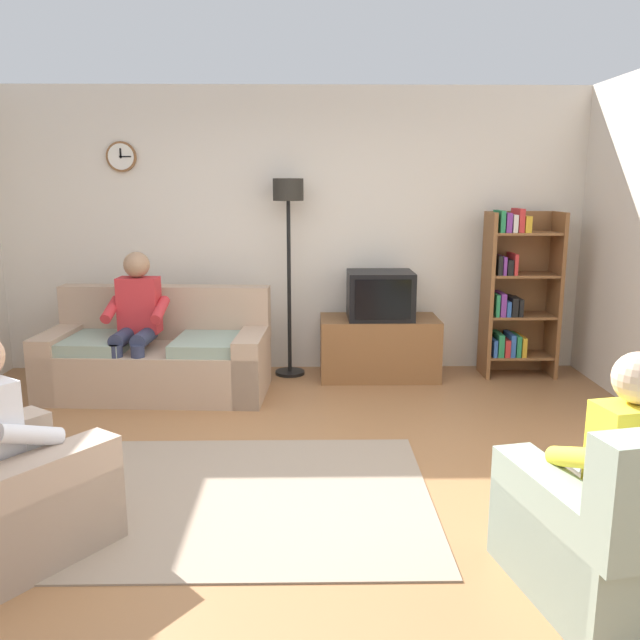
{
  "coord_description": "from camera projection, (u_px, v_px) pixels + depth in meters",
  "views": [
    {
      "loc": [
        0.16,
        -3.73,
        1.8
      ],
      "look_at": [
        0.23,
        0.7,
        0.88
      ],
      "focal_mm": 36.7,
      "sensor_mm": 36.0,
      "label": 1
    }
  ],
  "objects": [
    {
      "name": "ground_plane",
      "position": [
        284.0,
        483.0,
        4.02
      ],
      "size": [
        12.0,
        12.0,
        0.0
      ],
      "primitive_type": "plane",
      "color": "#9E6B42"
    },
    {
      "name": "back_wall_assembly",
      "position": [
        292.0,
        231.0,
        6.34
      ],
      "size": [
        6.2,
        0.17,
        2.7
      ],
      "color": "silver",
      "rests_on": "ground_plane"
    },
    {
      "name": "couch",
      "position": [
        158.0,
        357.0,
        5.71
      ],
      "size": [
        1.95,
        0.99,
        0.9
      ],
      "color": "tan",
      "rests_on": "ground_plane"
    },
    {
      "name": "tv_stand",
      "position": [
        379.0,
        347.0,
        6.17
      ],
      "size": [
        1.1,
        0.56,
        0.57
      ],
      "color": "brown",
      "rests_on": "ground_plane"
    },
    {
      "name": "tv",
      "position": [
        380.0,
        295.0,
        6.05
      ],
      "size": [
        0.6,
        0.49,
        0.44
      ],
      "color": "black",
      "rests_on": "tv_stand"
    },
    {
      "name": "bookshelf",
      "position": [
        515.0,
        293.0,
        6.16
      ],
      "size": [
        0.68,
        0.36,
        1.58
      ],
      "color": "brown",
      "rests_on": "ground_plane"
    },
    {
      "name": "floor_lamp",
      "position": [
        288.0,
        223.0,
        6.02
      ],
      "size": [
        0.28,
        0.28,
        1.85
      ],
      "color": "black",
      "rests_on": "ground_plane"
    },
    {
      "name": "armchair_near_bookshelf",
      "position": [
        623.0,
        536.0,
        2.85
      ],
      "size": [
        0.96,
        1.03,
        0.9
      ],
      "color": "gray",
      "rests_on": "ground_plane"
    },
    {
      "name": "area_rug",
      "position": [
        242.0,
        497.0,
        3.82
      ],
      "size": [
        2.2,
        1.7,
        0.01
      ],
      "primitive_type": "cube",
      "color": "gray",
      "rests_on": "ground_plane"
    },
    {
      "name": "person_on_couch",
      "position": [
        136.0,
        317.0,
        5.52
      ],
      "size": [
        0.53,
        0.55,
        1.24
      ],
      "color": "red",
      "rests_on": "ground_plane"
    },
    {
      "name": "person_in_left_armchair",
      "position": [
        6.0,
        433.0,
        3.2
      ],
      "size": [
        0.62,
        0.64,
        1.12
      ],
      "color": "silver",
      "rests_on": "ground_plane"
    },
    {
      "name": "person_in_right_armchair",
      "position": [
        617.0,
        461.0,
        2.88
      ],
      "size": [
        0.57,
        0.59,
        1.12
      ],
      "color": "yellow",
      "rests_on": "ground_plane"
    }
  ]
}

